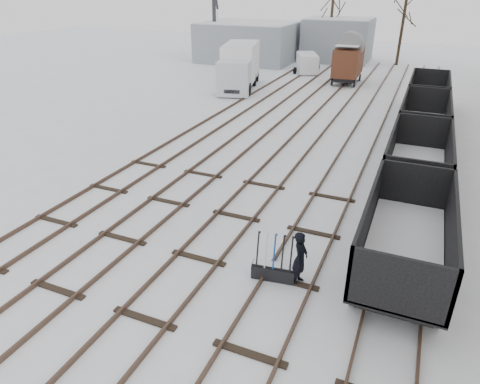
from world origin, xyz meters
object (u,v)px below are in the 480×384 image
object	(u,v)px
worker	(300,258)
lorry	(239,66)
panel_van	(307,63)
box_van_wagon	(348,60)
freight_wagon_a	(404,247)
ground_frame	(274,270)
crane	(216,39)

from	to	relation	value
worker	lorry	xyz separation A→B (m)	(-11.87, 22.95, 0.94)
panel_van	box_van_wagon	bearing A→B (deg)	-60.15
freight_wagon_a	box_van_wagon	size ratio (longest dim) A/B	1.37
panel_van	ground_frame	bearing A→B (deg)	-98.96
lorry	crane	world-z (taller)	crane
worker	box_van_wagon	bearing A→B (deg)	8.33
freight_wagon_a	crane	xyz separation A→B (m)	(-22.64, 33.31, 1.33)
ground_frame	box_van_wagon	distance (m)	28.82
freight_wagon_a	ground_frame	bearing A→B (deg)	-152.89
crane	panel_van	bearing A→B (deg)	-35.58
crane	freight_wagon_a	bearing A→B (deg)	-76.56
freight_wagon_a	lorry	size ratio (longest dim) A/B	0.75
worker	crane	world-z (taller)	crane
panel_van	crane	distance (m)	11.86
panel_van	freight_wagon_a	bearing A→B (deg)	-92.26
panel_van	lorry	bearing A→B (deg)	-132.87
ground_frame	worker	bearing A→B (deg)	0.38
ground_frame	lorry	distance (m)	25.63
worker	lorry	size ratio (longest dim) A/B	0.21
freight_wagon_a	lorry	xyz separation A→B (m)	(-14.57, 21.28, 0.85)
crane	lorry	bearing A→B (deg)	-76.92
ground_frame	crane	size ratio (longest dim) A/B	0.17
ground_frame	lorry	bearing A→B (deg)	108.53
freight_wagon_a	crane	size ratio (longest dim) A/B	0.70
worker	panel_van	world-z (taller)	panel_van
box_van_wagon	ground_frame	bearing A→B (deg)	-85.14
freight_wagon_a	worker	bearing A→B (deg)	-148.32
box_van_wagon	lorry	distance (m)	9.61
freight_wagon_a	crane	distance (m)	40.30
worker	lorry	world-z (taller)	lorry
box_van_wagon	panel_van	bearing A→B (deg)	140.82
worker	box_van_wagon	xyz separation A→B (m)	(-4.01, 28.49, 1.08)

